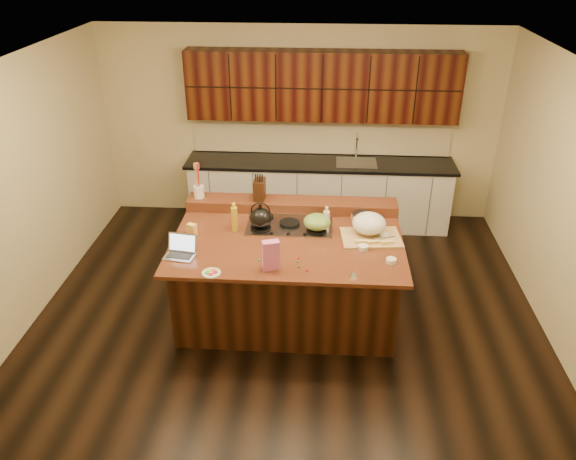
{
  "coord_description": "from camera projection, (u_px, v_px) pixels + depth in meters",
  "views": [
    {
      "loc": [
        0.35,
        -5.09,
        3.78
      ],
      "look_at": [
        0.0,
        0.05,
        1.0
      ],
      "focal_mm": 35.0,
      "sensor_mm": 36.0,
      "label": 1
    }
  ],
  "objects": [
    {
      "name": "utensil_crock",
      "position": [
        199.0,
        192.0,
        6.44
      ],
      "size": [
        0.15,
        0.15,
        0.14
      ],
      "primitive_type": "cylinder",
      "rotation": [
        0.0,
        0.0,
        0.28
      ],
      "color": "white",
      "rests_on": "back_ledge"
    },
    {
      "name": "vinegar_bottle",
      "position": [
        326.0,
        222.0,
        5.92
      ],
      "size": [
        0.08,
        0.08,
        0.25
      ],
      "primitive_type": "cylinder",
      "rotation": [
        0.0,
        0.0,
        0.36
      ],
      "color": "silver",
      "rests_on": "island"
    },
    {
      "name": "oil_bottle",
      "position": [
        234.0,
        219.0,
        5.96
      ],
      "size": [
        0.08,
        0.08,
        0.27
      ],
      "primitive_type": "cylinder",
      "rotation": [
        0.0,
        0.0,
        0.14
      ],
      "color": "gold",
      "rests_on": "island"
    },
    {
      "name": "gumdrop_3",
      "position": [
        298.0,
        262.0,
        5.44
      ],
      "size": [
        0.02,
        0.02,
        0.02
      ],
      "primitive_type": "ellipsoid",
      "color": "#198C26",
      "rests_on": "island"
    },
    {
      "name": "pink_bag",
      "position": [
        271.0,
        255.0,
        5.27
      ],
      "size": [
        0.18,
        0.12,
        0.3
      ],
      "primitive_type": "cube",
      "rotation": [
        0.0,
        0.0,
        0.27
      ],
      "color": "pink",
      "rests_on": "island"
    },
    {
      "name": "gumdrop_0",
      "position": [
        307.0,
        270.0,
        5.3
      ],
      "size": [
        0.02,
        0.02,
        0.02
      ],
      "primitive_type": "ellipsoid",
      "color": "red",
      "rests_on": "island"
    },
    {
      "name": "laptop",
      "position": [
        181.0,
        250.0,
        5.55
      ],
      "size": [
        0.32,
        0.27,
        0.2
      ],
      "rotation": [
        0.0,
        0.0,
        -0.14
      ],
      "color": "#B7B7BC",
      "rests_on": "island"
    },
    {
      "name": "strainer_bowl",
      "position": [
        362.0,
        219.0,
        6.16
      ],
      "size": [
        0.31,
        0.31,
        0.09
      ],
      "primitive_type": "cylinder",
      "rotation": [
        0.0,
        0.0,
        -0.4
      ],
      "color": "#996B3F",
      "rests_on": "island"
    },
    {
      "name": "room",
      "position": [
        288.0,
        202.0,
        5.65
      ],
      "size": [
        5.52,
        5.02,
        2.72
      ],
      "color": "black",
      "rests_on": "ground"
    },
    {
      "name": "gumdrop_6",
      "position": [
        268.0,
        263.0,
        5.42
      ],
      "size": [
        0.02,
        0.02,
        0.02
      ],
      "primitive_type": "ellipsoid",
      "color": "red",
      "rests_on": "island"
    },
    {
      "name": "gumdrop_2",
      "position": [
        273.0,
        266.0,
        5.36
      ],
      "size": [
        0.02,
        0.02,
        0.02
      ],
      "primitive_type": "ellipsoid",
      "color": "red",
      "rests_on": "island"
    },
    {
      "name": "package_box",
      "position": [
        192.0,
        230.0,
        5.89
      ],
      "size": [
        0.11,
        0.1,
        0.13
      ],
      "primitive_type": "cube",
      "rotation": [
        0.0,
        0.0,
        -0.41
      ],
      "color": "#F0B954",
      "rests_on": "island"
    },
    {
      "name": "gumdrop_8",
      "position": [
        264.0,
        260.0,
        5.47
      ],
      "size": [
        0.02,
        0.02,
        0.02
      ],
      "primitive_type": "ellipsoid",
      "color": "red",
      "rests_on": "island"
    },
    {
      "name": "ramekin_c",
      "position": [
        384.0,
        236.0,
        5.87
      ],
      "size": [
        0.12,
        0.12,
        0.04
      ],
      "primitive_type": "cylinder",
      "rotation": [
        0.0,
        0.0,
        0.21
      ],
      "color": "white",
      "rests_on": "island"
    },
    {
      "name": "kettle",
      "position": [
        261.0,
        218.0,
        5.95
      ],
      "size": [
        0.25,
        0.25,
        0.21
      ],
      "primitive_type": "ellipsoid",
      "rotation": [
        0.0,
        0.0,
        -0.04
      ],
      "color": "black",
      "rests_on": "cooktop"
    },
    {
      "name": "green_bowl",
      "position": [
        317.0,
        222.0,
        5.92
      ],
      "size": [
        0.3,
        0.3,
        0.16
      ],
      "primitive_type": "ellipsoid",
      "rotation": [
        0.0,
        0.0,
        0.03
      ],
      "color": "olive",
      "rests_on": "cooktop"
    },
    {
      "name": "candy_plate",
      "position": [
        211.0,
        273.0,
        5.27
      ],
      "size": [
        0.22,
        0.22,
        0.01
      ],
      "primitive_type": "cylinder",
      "rotation": [
        0.0,
        0.0,
        0.25
      ],
      "color": "white",
      "rests_on": "island"
    },
    {
      "name": "kitchen_timer",
      "position": [
        353.0,
        273.0,
        5.21
      ],
      "size": [
        0.11,
        0.11,
        0.07
      ],
      "primitive_type": "cone",
      "rotation": [
        0.0,
        0.0,
        -0.44
      ],
      "color": "silver",
      "rests_on": "island"
    },
    {
      "name": "back_counter",
      "position": [
        320.0,
        157.0,
        7.76
      ],
      "size": [
        3.7,
        0.66,
        2.4
      ],
      "color": "silver",
      "rests_on": "ground"
    },
    {
      "name": "gumdrop_9",
      "position": [
        278.0,
        263.0,
        5.42
      ],
      "size": [
        0.02,
        0.02,
        0.02
      ],
      "primitive_type": "ellipsoid",
      "color": "#198C26",
      "rests_on": "island"
    },
    {
      "name": "cooktop",
      "position": [
        290.0,
        224.0,
        6.11
      ],
      "size": [
        0.92,
        0.52,
        0.05
      ],
      "color": "gray",
      "rests_on": "island"
    },
    {
      "name": "ramekin_a",
      "position": [
        391.0,
        261.0,
        5.43
      ],
      "size": [
        0.11,
        0.11,
        0.04
      ],
      "primitive_type": "cylinder",
      "rotation": [
        0.0,
        0.0,
        -0.12
      ],
      "color": "white",
      "rests_on": "island"
    },
    {
      "name": "ramekin_b",
      "position": [
        363.0,
        248.0,
        5.65
      ],
      "size": [
        0.1,
        0.1,
        0.04
      ],
      "primitive_type": "cylinder",
      "rotation": [
        0.0,
        0.0,
        0.05
      ],
      "color": "white",
      "rests_on": "island"
    },
    {
      "name": "island",
      "position": [
        288.0,
        276.0,
        6.07
      ],
      "size": [
        2.4,
        1.6,
        0.92
      ],
      "color": "black",
      "rests_on": "ground"
    },
    {
      "name": "gumdrop_1",
      "position": [
        299.0,
        267.0,
        5.36
      ],
      "size": [
        0.02,
        0.02,
        0.02
      ],
      "primitive_type": "ellipsoid",
      "color": "#198C26",
      "rests_on": "island"
    },
    {
      "name": "knife_block",
      "position": [
        260.0,
        190.0,
        6.37
      ],
      "size": [
        0.13,
        0.2,
        0.24
      ],
      "primitive_type": "cube",
      "rotation": [
        0.0,
        0.0,
        -0.03
      ],
      "color": "black",
      "rests_on": "back_ledge"
    },
    {
      "name": "back_ledge",
      "position": [
        292.0,
        205.0,
        6.44
      ],
      "size": [
        2.4,
        0.3,
        0.12
      ],
      "primitive_type": "cube",
      "color": "black",
      "rests_on": "island"
    },
    {
      "name": "gumdrop_7",
      "position": [
        262.0,
        257.0,
        5.52
      ],
      "size": [
        0.02,
        0.02,
        0.02
      ],
      "primitive_type": "ellipsoid",
      "color": "#198C26",
      "rests_on": "island"
    },
    {
      "name": "wooden_tray",
      "position": [
        370.0,
        227.0,
        5.86
      ],
      "size": [
        0.65,
        0.52,
        0.25
      ],
      "rotation": [
        0.0,
        0.0,
        0.1
      ],
      "color": "tan",
      "rests_on": "island"
    },
    {
      "name": "gumdrop_4",
      "position": [
        298.0,
        258.0,
        5.5
      ],
      "size": [
        0.02,
        0.02,
        0.02
      ],
      "primitive_type": "ellipsoid",
      "color": "red",
      "rests_on": "island"
    },
    {
      "name": "gumdrop_5",
      "position": [
        259.0,
        260.0,
        5.46
      ],
      "size": [
        0.02,
        0.02,
        0.02
      ],
      "primitive_type": "ellipsoid",
      "color": "#198C26",
      "rests_on": "island"
    }
  ]
}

